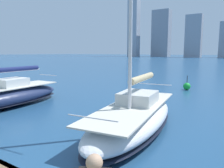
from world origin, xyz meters
name	(u,v)px	position (x,y,z in m)	size (l,w,h in m)	color
sailboat_tan	(134,115)	(-0.71, -7.13, 0.71)	(3.87, 8.84, 12.96)	white
sailboat_navy	(6,96)	(8.65, -6.40, 0.75)	(2.98, 8.63, 11.26)	navy
channel_buoy	(187,86)	(0.12, -19.86, 0.36)	(0.70, 0.70, 1.40)	green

